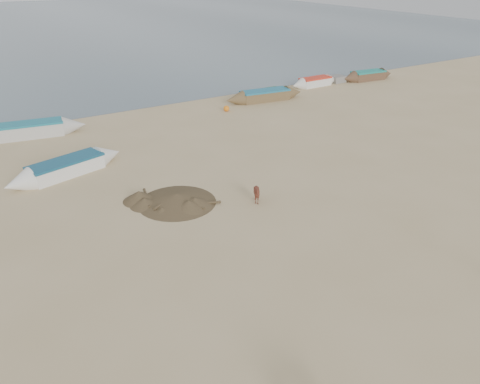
{
  "coord_description": "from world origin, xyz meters",
  "views": [
    {
      "loc": [
        -9.8,
        -11.8,
        10.21
      ],
      "look_at": [
        0.0,
        4.0,
        1.0
      ],
      "focal_mm": 35.0,
      "sensor_mm": 36.0,
      "label": 1
    }
  ],
  "objects": [
    {
      "name": "debris_pile",
      "position": [
        -2.05,
        6.32,
        0.23
      ],
      "size": [
        4.73,
        4.73,
        0.46
      ],
      "primitive_type": "cone",
      "rotation": [
        0.0,
        0.0,
        0.35
      ],
      "color": "brown",
      "rests_on": "ground"
    },
    {
      "name": "sea",
      "position": [
        0.0,
        82.0,
        0.01
      ],
      "size": [
        160.0,
        160.0,
        0.0
      ],
      "primitive_type": "plane",
      "color": "slate",
      "rests_on": "ground"
    },
    {
      "name": "beach_clutter",
      "position": [
        2.81,
        19.86,
        0.3
      ],
      "size": [
        45.13,
        3.56,
        0.64
      ],
      "color": "#2C622D",
      "rests_on": "ground"
    },
    {
      "name": "waterline_canoes",
      "position": [
        -1.34,
        19.64,
        0.43
      ],
      "size": [
        55.61,
        3.57,
        0.95
      ],
      "color": "brown",
      "rests_on": "ground"
    },
    {
      "name": "ground",
      "position": [
        0.0,
        0.0,
        0.0
      ],
      "size": [
        140.0,
        140.0,
        0.0
      ],
      "primitive_type": "plane",
      "color": "tan",
      "rests_on": "ground"
    },
    {
      "name": "calf_front",
      "position": [
        1.14,
        4.34,
        0.47
      ],
      "size": [
        1.05,
        0.99,
        0.94
      ],
      "primitive_type": "imported",
      "rotation": [
        0.0,
        0.0,
        -1.25
      ],
      "color": "#58271B",
      "rests_on": "ground"
    },
    {
      "name": "near_canoe",
      "position": [
        -5.64,
        12.34,
        0.42
      ],
      "size": [
        6.71,
        3.09,
        0.85
      ],
      "primitive_type": null,
      "rotation": [
        0.0,
        0.0,
        0.28
      ],
      "color": "white",
      "rests_on": "ground"
    }
  ]
}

